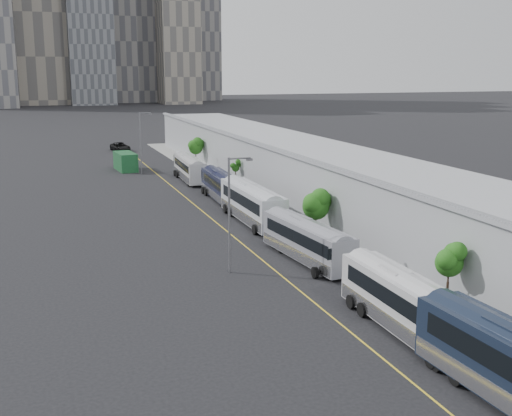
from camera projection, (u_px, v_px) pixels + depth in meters
name	position (u px, v px, depth m)	size (l,w,h in m)	color
sidewalk	(345.00, 235.00, 63.42)	(10.00, 170.00, 0.12)	gray
lane_line	(244.00, 245.00, 60.06)	(0.12, 160.00, 0.02)	gold
depot	(382.00, 199.00, 63.96)	(12.45, 160.40, 7.20)	gray
bus_2	(407.00, 309.00, 39.78)	(2.88, 12.93, 3.77)	silver
bus_3	(307.00, 244.00, 54.75)	(3.57, 12.50, 3.60)	gray
bus_4	(252.00, 207.00, 68.65)	(3.10, 14.01, 4.09)	silver
bus_5	(221.00, 188.00, 80.76)	(2.89, 12.24, 3.55)	black
bus_6	(190.00, 170.00, 94.56)	(3.01, 12.57, 3.65)	#BDBDBF
tree_1	(449.00, 259.00, 42.20)	(1.86, 1.86, 4.87)	black
tree_2	(316.00, 202.00, 60.90)	(2.61, 2.61, 5.09)	black
tree_3	(236.00, 168.00, 87.28)	(1.05, 1.05, 3.67)	black
tree_4	(196.00, 145.00, 105.24)	(2.34, 2.34, 5.10)	black
street_lamp_near	(231.00, 207.00, 50.96)	(2.04, 0.22, 9.41)	#59595E
street_lamp_far	(142.00, 139.00, 99.99)	(2.04, 0.22, 9.61)	#59595E
shipping_container	(126.00, 162.00, 104.23)	(2.68, 6.37, 2.91)	#144422
suv	(120.00, 147.00, 128.93)	(2.89, 6.26, 1.74)	black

